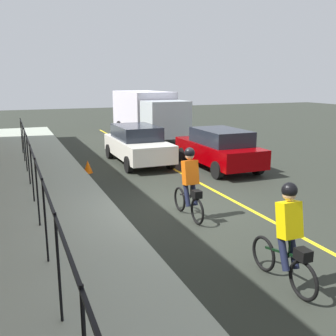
{
  "coord_description": "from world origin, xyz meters",
  "views": [
    {
      "loc": [
        -8.86,
        4.24,
        3.44
      ],
      "look_at": [
        0.97,
        0.19,
        1.0
      ],
      "focal_mm": 41.06,
      "sensor_mm": 36.0,
      "label": 1
    }
  ],
  "objects_px": {
    "cyclist_lead": "(190,184)",
    "cyclist_follow": "(287,236)",
    "traffic_cone_near": "(88,167)",
    "parked_sedan_rear": "(137,144)",
    "box_truck_background": "(148,113)",
    "patrol_sedan": "(219,148)"
  },
  "relations": [
    {
      "from": "patrol_sedan",
      "to": "box_truck_background",
      "type": "xyz_separation_m",
      "value": [
        8.39,
        -0.0,
        0.73
      ]
    },
    {
      "from": "cyclist_follow",
      "to": "cyclist_lead",
      "type": "bearing_deg",
      "value": 1.4
    },
    {
      "from": "patrol_sedan",
      "to": "parked_sedan_rear",
      "type": "xyz_separation_m",
      "value": [
        2.21,
        2.65,
        0.0
      ]
    },
    {
      "from": "patrol_sedan",
      "to": "parked_sedan_rear",
      "type": "distance_m",
      "value": 3.45
    },
    {
      "from": "cyclist_lead",
      "to": "patrol_sedan",
      "type": "distance_m",
      "value": 5.85
    },
    {
      "from": "cyclist_lead",
      "to": "cyclist_follow",
      "type": "bearing_deg",
      "value": -178.6
    },
    {
      "from": "traffic_cone_near",
      "to": "box_truck_background",
      "type": "bearing_deg",
      "value": -34.6
    },
    {
      "from": "patrol_sedan",
      "to": "cyclist_follow",
      "type": "bearing_deg",
      "value": 157.96
    },
    {
      "from": "cyclist_follow",
      "to": "box_truck_background",
      "type": "bearing_deg",
      "value": -11.45
    },
    {
      "from": "patrol_sedan",
      "to": "traffic_cone_near",
      "type": "bearing_deg",
      "value": 76.66
    },
    {
      "from": "cyclist_lead",
      "to": "cyclist_follow",
      "type": "relative_size",
      "value": 1.0
    },
    {
      "from": "cyclist_lead",
      "to": "cyclist_follow",
      "type": "height_order",
      "value": "same"
    },
    {
      "from": "cyclist_lead",
      "to": "box_truck_background",
      "type": "distance_m",
      "value": 13.55
    },
    {
      "from": "patrol_sedan",
      "to": "traffic_cone_near",
      "type": "distance_m",
      "value": 5.13
    },
    {
      "from": "cyclist_follow",
      "to": "parked_sedan_rear",
      "type": "xyz_separation_m",
      "value": [
        10.49,
        -0.78,
        -0.09
      ]
    },
    {
      "from": "parked_sedan_rear",
      "to": "box_truck_background",
      "type": "bearing_deg",
      "value": 156.75
    },
    {
      "from": "traffic_cone_near",
      "to": "cyclist_follow",
      "type": "bearing_deg",
      "value": -170.91
    },
    {
      "from": "cyclist_lead",
      "to": "traffic_cone_near",
      "type": "height_order",
      "value": "cyclist_lead"
    },
    {
      "from": "box_truck_background",
      "to": "traffic_cone_near",
      "type": "height_order",
      "value": "box_truck_background"
    },
    {
      "from": "parked_sedan_rear",
      "to": "patrol_sedan",
      "type": "bearing_deg",
      "value": 50.22
    },
    {
      "from": "cyclist_lead",
      "to": "box_truck_background",
      "type": "xyz_separation_m",
      "value": [
        13.07,
        -3.51,
        0.64
      ]
    },
    {
      "from": "box_truck_background",
      "to": "traffic_cone_near",
      "type": "xyz_separation_m",
      "value": [
        -7.18,
        4.95,
        -1.31
      ]
    }
  ]
}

